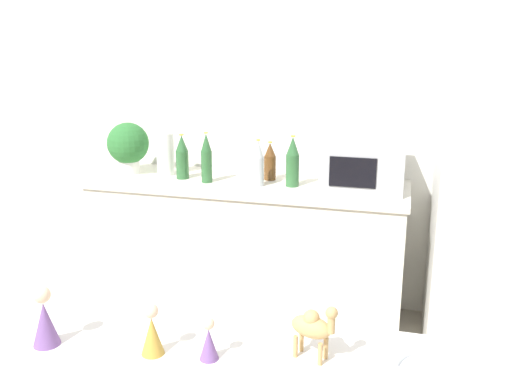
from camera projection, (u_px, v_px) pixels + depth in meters
name	position (u px, v px, depth m)	size (l,w,h in m)	color
wall_back	(335.00, 117.00, 3.66)	(8.00, 0.06, 2.55)	silver
back_counter	(247.00, 248.00, 3.69)	(1.99, 0.63, 0.90)	silver
potted_plant	(128.00, 145.00, 3.73)	(0.27, 0.27, 0.34)	silver
paper_towel_roll	(165.00, 154.00, 3.70)	(0.11, 0.11, 0.28)	white
microwave	(363.00, 166.00, 3.38)	(0.48, 0.37, 0.28)	#B2B5BA
back_bottle_0	(207.00, 158.00, 3.51)	(0.07, 0.07, 0.32)	#2D6033
back_bottle_1	(258.00, 164.00, 3.43)	(0.07, 0.07, 0.29)	#B2B7BC
back_bottle_2	(270.00, 162.00, 3.58)	(0.08, 0.08, 0.24)	brown
back_bottle_3	(182.00, 157.00, 3.61)	(0.08, 0.08, 0.29)	#2D6033
back_bottle_4	(293.00, 162.00, 3.43)	(0.08, 0.08, 0.31)	#2D6033
camel_figurine	(313.00, 326.00, 1.45)	(0.13, 0.09, 0.16)	tan
wise_man_figurine_blue	(45.00, 320.00, 1.52)	(0.07, 0.07, 0.17)	#6B4784
wise_man_figurine_crimson	(209.00, 341.00, 1.46)	(0.05, 0.05, 0.12)	#6B4784
wise_man_figurine_purple	(152.00, 333.00, 1.48)	(0.06, 0.06, 0.14)	#B28933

